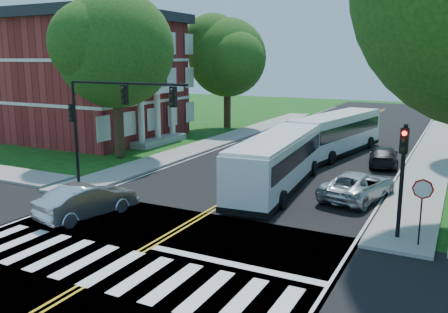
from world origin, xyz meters
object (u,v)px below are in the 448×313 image
Objects in this scene: signal_nw at (108,110)px; bus_lead at (277,161)px; suv at (358,185)px; hatchback at (88,200)px; bus_follow at (336,133)px; dark_sedan at (384,156)px; signal_ne at (403,166)px.

signal_nw is 9.22m from bus_lead.
signal_nw is 13.07m from suv.
bus_follow is at bearing -95.38° from hatchback.
bus_lead is 2.24× the size of suv.
dark_sedan is at bearing 49.33° from signal_nw.
signal_ne is 1.00× the size of dark_sedan.
suv reaches higher than dark_sedan.
signal_ne is at bearing -152.63° from hatchback.
signal_ne is at bearing 92.25° from dark_sedan.
hatchback is at bearing 51.47° from suv.
signal_ne reaches higher than hatchback.
bus_follow is (0.47, 10.85, 0.03)m from bus_lead.
hatchback is (1.40, -3.26, -3.62)m from signal_nw.
bus_lead is 10.12m from hatchback.
bus_lead is 4.39m from suv.
dark_sedan is (10.07, 16.60, -0.11)m from hatchback.
signal_ne is 8.56m from bus_lead.
signal_nw is at bearing 35.68° from suv.
signal_nw is 14.13m from signal_ne.
signal_nw is 1.41× the size of suv.
bus_lead is at bearing 144.02° from signal_ne.
hatchback reaches higher than dark_sedan.
signal_ne is 5.97m from suv.
suv is (10.14, 8.20, -0.04)m from hatchback.
hatchback is 19.42m from dark_sedan.
suv is (3.85, -10.88, -0.85)m from bus_follow.
dark_sedan is (3.78, -2.48, -0.92)m from bus_follow.
hatchback is at bearing 50.02° from dark_sedan.
signal_nw is at bearing 40.58° from dark_sedan.
bus_follow reaches higher than bus_lead.
signal_nw is 1.62× the size of dark_sedan.
suv is at bearing 81.75° from dark_sedan.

